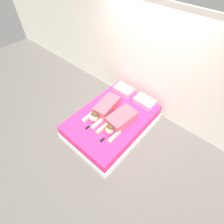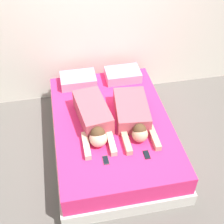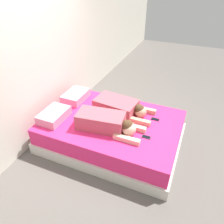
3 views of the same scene
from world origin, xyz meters
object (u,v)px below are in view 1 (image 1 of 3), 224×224
(bed, at_px, (112,122))
(cell_phone_right, at_px, (102,140))
(pillow_head_left, at_px, (124,90))
(pillow_head_right, at_px, (145,101))
(person_right, at_px, (119,120))
(person_left, at_px, (104,109))
(cell_phone_left, at_px, (87,128))

(bed, bearing_deg, cell_phone_right, -65.82)
(pillow_head_left, distance_m, pillow_head_right, 0.65)
(bed, xyz_separation_m, person_right, (0.26, -0.05, 0.33))
(bed, bearing_deg, person_left, -174.24)
(pillow_head_left, bearing_deg, person_left, -83.74)
(pillow_head_right, bearing_deg, cell_phone_left, -109.53)
(bed, xyz_separation_m, pillow_head_right, (0.32, 0.84, 0.30))
(person_right, relative_size, cell_phone_left, 8.04)
(pillow_head_right, bearing_deg, person_right, -94.36)
(cell_phone_right, bearing_deg, bed, 114.18)
(pillow_head_left, relative_size, person_right, 0.51)
(pillow_head_right, bearing_deg, bed, -111.07)
(bed, relative_size, pillow_head_right, 4.31)
(pillow_head_left, distance_m, person_right, 1.06)
(person_right, bearing_deg, bed, 169.69)
(person_right, height_order, cell_phone_right, person_right)
(pillow_head_left, relative_size, cell_phone_right, 4.09)
(person_left, xyz_separation_m, cell_phone_right, (0.50, -0.59, -0.11))
(person_left, xyz_separation_m, person_right, (0.48, -0.02, -0.01))
(bed, bearing_deg, person_right, -10.31)
(person_left, bearing_deg, bed, 5.76)
(person_left, xyz_separation_m, cell_phone_left, (0.04, -0.58, -0.11))
(pillow_head_left, distance_m, cell_phone_right, 1.57)
(pillow_head_left, relative_size, person_left, 0.49)
(bed, xyz_separation_m, person_left, (-0.23, -0.02, 0.35))
(pillow_head_right, height_order, cell_phone_left, pillow_head_right)
(pillow_head_left, relative_size, pillow_head_right, 1.00)
(pillow_head_left, bearing_deg, pillow_head_right, 0.00)
(pillow_head_left, xyz_separation_m, cell_phone_left, (0.14, -1.44, -0.06))
(bed, height_order, cell_phone_right, cell_phone_right)
(cell_phone_left, relative_size, cell_phone_right, 1.00)
(pillow_head_left, height_order, cell_phone_right, pillow_head_left)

